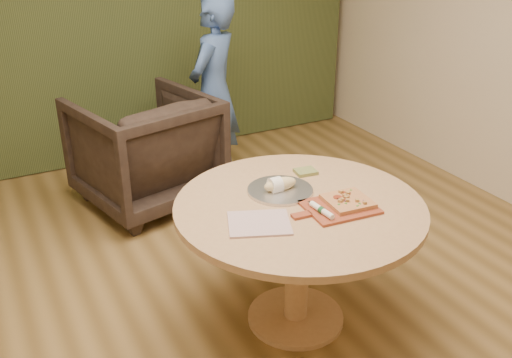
{
  "coord_description": "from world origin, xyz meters",
  "views": [
    {
      "loc": [
        -1.19,
        -2.15,
        2.14
      ],
      "look_at": [
        0.07,
        0.25,
        0.85
      ],
      "focal_mm": 40.0,
      "sensor_mm": 36.0,
      "label": 1
    }
  ],
  "objects": [
    {
      "name": "person_standing",
      "position": [
        0.62,
        2.04,
        0.78
      ],
      "size": [
        0.68,
        0.65,
        1.56
      ],
      "primitive_type": "imported",
      "rotation": [
        0.0,
        0.0,
        3.82
      ],
      "color": "#3F5E97",
      "rests_on": "ground"
    },
    {
      "name": "serving_tray",
      "position": [
        0.21,
        0.24,
        0.76
      ],
      "size": [
        0.36,
        0.36,
        0.02
      ],
      "color": "silver",
      "rests_on": "pedestal_table"
    },
    {
      "name": "cutlery_roll",
      "position": [
        0.26,
        -0.09,
        0.78
      ],
      "size": [
        0.04,
        0.2,
        0.03
      ],
      "rotation": [
        0.0,
        0.0,
        0.07
      ],
      "color": "white",
      "rests_on": "pizza_paddle"
    },
    {
      "name": "room_shell",
      "position": [
        0.0,
        0.0,
        1.4
      ],
      "size": [
        5.04,
        6.04,
        2.84
      ],
      "color": "olive",
      "rests_on": "ground"
    },
    {
      "name": "curtain",
      "position": [
        0.0,
        2.9,
        1.4
      ],
      "size": [
        4.8,
        0.14,
        2.78
      ],
      "primitive_type": "cube",
      "color": "#303C1B",
      "rests_on": "ground"
    },
    {
      "name": "newspaper",
      "position": [
        -0.05,
        -0.02,
        0.76
      ],
      "size": [
        0.37,
        0.34,
        0.01
      ],
      "primitive_type": "cube",
      "rotation": [
        0.0,
        0.0,
        -0.39
      ],
      "color": "white",
      "rests_on": "pedestal_table"
    },
    {
      "name": "flatbread_pizza",
      "position": [
        0.44,
        -0.06,
        0.78
      ],
      "size": [
        0.24,
        0.24,
        0.04
      ],
      "rotation": [
        0.0,
        0.0,
        -0.08
      ],
      "color": "tan",
      "rests_on": "pizza_paddle"
    },
    {
      "name": "green_packet",
      "position": [
        0.46,
        0.37,
        0.76
      ],
      "size": [
        0.13,
        0.11,
        0.02
      ],
      "primitive_type": "cube",
      "rotation": [
        0.0,
        0.0,
        -0.12
      ],
      "color": "#5B642D",
      "rests_on": "pedestal_table"
    },
    {
      "name": "pedestal_table",
      "position": [
        0.23,
        0.07,
        0.61
      ],
      "size": [
        1.31,
        1.31,
        0.75
      ],
      "rotation": [
        0.0,
        0.0,
        0.15
      ],
      "color": "tan",
      "rests_on": "ground"
    },
    {
      "name": "pizza_paddle",
      "position": [
        0.38,
        -0.07,
        0.76
      ],
      "size": [
        0.46,
        0.31,
        0.01
      ],
      "rotation": [
        0.0,
        0.0,
        -0.08
      ],
      "color": "#9B4227",
      "rests_on": "pedestal_table"
    },
    {
      "name": "armchair",
      "position": [
        -0.05,
        1.88,
        0.48
      ],
      "size": [
        1.12,
        1.08,
        0.97
      ],
      "primitive_type": "imported",
      "rotation": [
        0.0,
        0.0,
        3.38
      ],
      "color": "black",
      "rests_on": "ground"
    },
    {
      "name": "bread_roll",
      "position": [
        0.2,
        0.24,
        0.79
      ],
      "size": [
        0.19,
        0.09,
        0.09
      ],
      "color": "beige",
      "rests_on": "serving_tray"
    }
  ]
}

